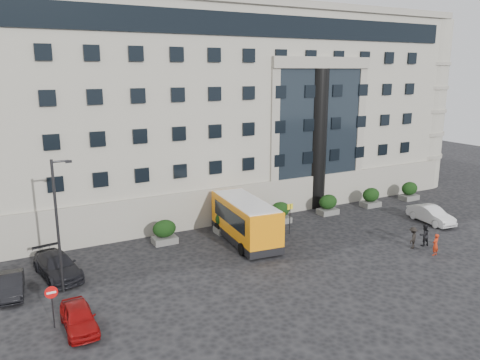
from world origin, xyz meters
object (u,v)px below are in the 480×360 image
object	(u,v)px
hedge_f	(409,191)
white_taxi	(431,215)
pedestrian_c	(413,238)
parked_car_c	(57,266)
parked_car_d	(25,221)
hedge_e	(371,197)
parked_car_b	(11,285)
hedge_a	(165,232)
pedestrian_b	(424,235)
red_truck	(36,207)
minibus	(245,219)
no_entry_sign	(52,299)
hedge_b	(226,221)
hedge_c	(280,212)
hedge_d	(328,204)
pedestrian_a	(435,245)
bus_stop_sign	(290,213)
parked_car_a	(79,317)
street_lamp	(58,222)

from	to	relation	value
hedge_f	white_taxi	distance (m)	7.44
hedge_f	pedestrian_c	size ratio (longest dim) A/B	1.13
parked_car_c	parked_car_d	bearing A→B (deg)	86.26
hedge_e	parked_car_b	bearing A→B (deg)	-173.17
parked_car_d	pedestrian_c	bearing A→B (deg)	-41.64
hedge_a	pedestrian_b	world-z (taller)	hedge_a
red_truck	parked_car_d	world-z (taller)	red_truck
minibus	no_entry_sign	bearing A→B (deg)	-151.16
hedge_b	white_taxi	bearing A→B (deg)	-20.35
hedge_a	hedge_b	distance (m)	5.20
hedge_b	parked_car_d	bearing A→B (deg)	150.20
hedge_c	hedge_d	bearing A→B (deg)	0.00
hedge_a	hedge_f	size ratio (longest dim) A/B	1.00
parked_car_b	white_taxi	xyz separation A→B (m)	(32.53, -2.40, 0.12)
red_truck	pedestrian_a	bearing A→B (deg)	-52.61
bus_stop_sign	white_taxi	size ratio (longest dim) A/B	0.57
hedge_d	parked_car_a	size ratio (longest dim) A/B	0.49
parked_car_b	white_taxi	bearing A→B (deg)	0.54
no_entry_sign	parked_car_c	size ratio (longest dim) A/B	0.46
pedestrian_a	hedge_a	bearing A→B (deg)	-46.06
hedge_f	parked_car_d	bearing A→B (deg)	166.86
bus_stop_sign	pedestrian_a	bearing A→B (deg)	-52.31
hedge_c	hedge_f	size ratio (longest dim) A/B	1.00
hedge_c	parked_car_c	distance (m)	18.53
hedge_b	hedge_c	xyz separation A→B (m)	(5.20, 0.00, 0.00)
minibus	parked_car_b	world-z (taller)	minibus
parked_car_a	pedestrian_b	bearing A→B (deg)	-0.88
street_lamp	white_taxi	bearing A→B (deg)	-2.64
hedge_f	street_lamp	xyz separation A→B (m)	(-33.94, -4.80, 3.44)
hedge_a	parked_car_a	xyz separation A→B (m)	(-7.89, -9.51, -0.29)
hedge_d	minibus	xyz separation A→B (m)	(-10.01, -2.52, 0.86)
hedge_a	pedestrian_c	xyz separation A→B (m)	(15.78, -9.63, -0.12)
no_entry_sign	white_taxi	distance (m)	30.97
no_entry_sign	red_truck	size ratio (longest dim) A/B	0.39
hedge_b	street_lamp	distance (m)	14.41
red_truck	parked_car_d	bearing A→B (deg)	-139.44
hedge_a	white_taxi	bearing A→B (deg)	-15.78
parked_car_d	parked_car_b	bearing A→B (deg)	-103.52
pedestrian_a	hedge_e	bearing A→B (deg)	-123.32
street_lamp	pedestrian_c	world-z (taller)	street_lamp
parked_car_d	pedestrian_a	xyz separation A→B (m)	(25.23, -19.56, 0.01)
hedge_c	minibus	world-z (taller)	minibus
hedge_a	parked_car_b	distance (m)	11.34
hedge_e	street_lamp	size ratio (longest dim) A/B	0.23
parked_car_b	parked_car_c	world-z (taller)	parked_car_c
parked_car_a	pedestrian_b	distance (m)	24.83
hedge_f	parked_car_c	size ratio (longest dim) A/B	0.37
hedge_c	minibus	xyz separation A→B (m)	(-4.81, -2.52, 0.86)
street_lamp	hedge_c	bearing A→B (deg)	14.67
hedge_a	bus_stop_sign	distance (m)	9.94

